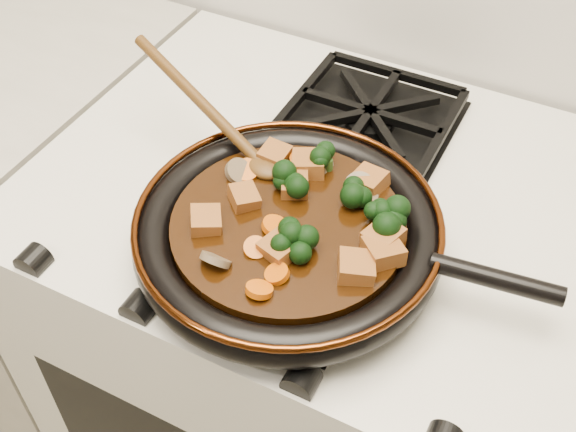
% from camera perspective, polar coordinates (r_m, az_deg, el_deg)
% --- Properties ---
extents(stove, '(0.76, 0.60, 0.90)m').
position_cam_1_polar(stove, '(1.30, 2.36, -12.14)').
color(stove, silver).
rests_on(stove, ground).
extents(burner_grate_front, '(0.23, 0.23, 0.03)m').
position_cam_1_polar(burner_grate_front, '(0.85, -0.79, -2.67)').
color(burner_grate_front, black).
rests_on(burner_grate_front, stove).
extents(burner_grate_back, '(0.23, 0.23, 0.03)m').
position_cam_1_polar(burner_grate_back, '(1.03, 6.49, 7.76)').
color(burner_grate_back, black).
rests_on(burner_grate_back, stove).
extents(skillet, '(0.48, 0.36, 0.05)m').
position_cam_1_polar(skillet, '(0.82, 0.13, -1.30)').
color(skillet, black).
rests_on(skillet, burner_grate_front).
extents(braising_sauce, '(0.27, 0.27, 0.02)m').
position_cam_1_polar(braising_sauce, '(0.82, 0.00, -1.02)').
color(braising_sauce, black).
rests_on(braising_sauce, skillet).
extents(tofu_cube_0, '(0.05, 0.05, 0.02)m').
position_cam_1_polar(tofu_cube_0, '(0.79, 7.54, -1.69)').
color(tofu_cube_0, brown).
rests_on(tofu_cube_0, braising_sauce).
extents(tofu_cube_1, '(0.04, 0.04, 0.02)m').
position_cam_1_polar(tofu_cube_1, '(0.88, -1.11, 4.78)').
color(tofu_cube_1, brown).
rests_on(tofu_cube_1, braising_sauce).
extents(tofu_cube_2, '(0.05, 0.05, 0.03)m').
position_cam_1_polar(tofu_cube_2, '(0.76, 5.41, -4.07)').
color(tofu_cube_2, brown).
rests_on(tofu_cube_2, braising_sauce).
extents(tofu_cube_3, '(0.05, 0.06, 0.03)m').
position_cam_1_polar(tofu_cube_3, '(0.78, 7.53, -2.77)').
color(tofu_cube_3, brown).
rests_on(tofu_cube_3, braising_sauce).
extents(tofu_cube_4, '(0.05, 0.05, 0.03)m').
position_cam_1_polar(tofu_cube_4, '(0.78, -0.65, -2.59)').
color(tofu_cube_4, brown).
rests_on(tofu_cube_4, braising_sauce).
extents(tofu_cube_5, '(0.05, 0.06, 0.03)m').
position_cam_1_polar(tofu_cube_5, '(0.87, 1.62, 4.13)').
color(tofu_cube_5, brown).
rests_on(tofu_cube_5, braising_sauce).
extents(tofu_cube_6, '(0.05, 0.05, 0.02)m').
position_cam_1_polar(tofu_cube_6, '(0.81, -6.52, -0.40)').
color(tofu_cube_6, brown).
rests_on(tofu_cube_6, braising_sauce).
extents(tofu_cube_7, '(0.05, 0.05, 0.02)m').
position_cam_1_polar(tofu_cube_7, '(0.83, -3.47, 1.44)').
color(tofu_cube_7, brown).
rests_on(tofu_cube_7, braising_sauce).
extents(tofu_cube_8, '(0.05, 0.05, 0.02)m').
position_cam_1_polar(tofu_cube_8, '(0.85, 0.51, 2.40)').
color(tofu_cube_8, brown).
rests_on(tofu_cube_8, braising_sauce).
extents(tofu_cube_9, '(0.05, 0.04, 0.03)m').
position_cam_1_polar(tofu_cube_9, '(0.86, 6.43, 2.77)').
color(tofu_cube_9, brown).
rests_on(tofu_cube_9, braising_sauce).
extents(broccoli_floret_0, '(0.08, 0.09, 0.07)m').
position_cam_1_polar(broccoli_floret_0, '(0.84, 0.21, 2.42)').
color(broccoli_floret_0, black).
rests_on(broccoli_floret_0, braising_sauce).
extents(broccoli_floret_1, '(0.07, 0.06, 0.06)m').
position_cam_1_polar(broccoli_floret_1, '(0.81, 7.68, -0.53)').
color(broccoli_floret_1, black).
rests_on(broccoli_floret_1, braising_sauce).
extents(broccoli_floret_2, '(0.08, 0.08, 0.06)m').
position_cam_1_polar(broccoli_floret_2, '(0.87, 3.20, 4.26)').
color(broccoli_floret_2, black).
rests_on(broccoli_floret_2, braising_sauce).
extents(broccoli_floret_3, '(0.08, 0.09, 0.07)m').
position_cam_1_polar(broccoli_floret_3, '(0.83, 5.52, 1.61)').
color(broccoli_floret_3, black).
rests_on(broccoli_floret_3, braising_sauce).
extents(broccoli_floret_4, '(0.08, 0.09, 0.07)m').
position_cam_1_polar(broccoli_floret_4, '(0.78, 0.56, -2.25)').
color(broccoli_floret_4, black).
rests_on(broccoli_floret_4, braising_sauce).
extents(broccoli_floret_5, '(0.10, 0.09, 0.07)m').
position_cam_1_polar(broccoli_floret_5, '(0.81, 7.61, -0.29)').
color(broccoli_floret_5, black).
rests_on(broccoli_floret_5, braising_sauce).
extents(carrot_coin_0, '(0.03, 0.03, 0.02)m').
position_cam_1_polar(carrot_coin_0, '(0.80, -1.01, -0.83)').
color(carrot_coin_0, '#C95205').
rests_on(carrot_coin_0, braising_sauce).
extents(carrot_coin_1, '(0.03, 0.03, 0.02)m').
position_cam_1_polar(carrot_coin_1, '(0.76, -0.87, -4.59)').
color(carrot_coin_1, '#C95205').
rests_on(carrot_coin_1, braising_sauce).
extents(carrot_coin_2, '(0.03, 0.03, 0.02)m').
position_cam_1_polar(carrot_coin_2, '(0.78, -2.59, -2.54)').
color(carrot_coin_2, '#C95205').
rests_on(carrot_coin_2, braising_sauce).
extents(carrot_coin_3, '(0.03, 0.03, 0.02)m').
position_cam_1_polar(carrot_coin_3, '(0.87, -3.33, 3.60)').
color(carrot_coin_3, '#C95205').
rests_on(carrot_coin_3, braising_sauce).
extents(carrot_coin_4, '(0.03, 0.03, 0.02)m').
position_cam_1_polar(carrot_coin_4, '(0.75, -2.29, -5.83)').
color(carrot_coin_4, '#C95205').
rests_on(carrot_coin_4, braising_sauce).
extents(carrot_coin_5, '(0.03, 0.03, 0.01)m').
position_cam_1_polar(carrot_coin_5, '(0.88, 1.01, 4.48)').
color(carrot_coin_5, '#C95205').
rests_on(carrot_coin_5, braising_sauce).
extents(mushroom_slice_0, '(0.04, 0.04, 0.02)m').
position_cam_1_polar(mushroom_slice_0, '(0.85, 5.64, 2.33)').
color(mushroom_slice_0, brown).
rests_on(mushroom_slice_0, braising_sauce).
extents(mushroom_slice_1, '(0.04, 0.04, 0.03)m').
position_cam_1_polar(mushroom_slice_1, '(0.87, -3.94, 3.54)').
color(mushroom_slice_1, brown).
rests_on(mushroom_slice_1, braising_sauce).
extents(mushroom_slice_2, '(0.03, 0.04, 0.03)m').
position_cam_1_polar(mushroom_slice_2, '(0.87, 2.68, 4.04)').
color(mushroom_slice_2, brown).
rests_on(mushroom_slice_2, braising_sauce).
extents(mushroom_slice_3, '(0.04, 0.04, 0.02)m').
position_cam_1_polar(mushroom_slice_3, '(0.84, 6.11, 1.80)').
color(mushroom_slice_3, brown).
rests_on(mushroom_slice_3, braising_sauce).
extents(mushroom_slice_4, '(0.04, 0.03, 0.03)m').
position_cam_1_polar(mushroom_slice_4, '(0.77, -5.75, -3.46)').
color(mushroom_slice_4, brown).
rests_on(mushroom_slice_4, braising_sauce).
extents(wooden_spoon, '(0.15, 0.08, 0.25)m').
position_cam_1_polar(wooden_spoon, '(0.90, -4.97, 7.03)').
color(wooden_spoon, '#4B2E10').
rests_on(wooden_spoon, braising_sauce).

